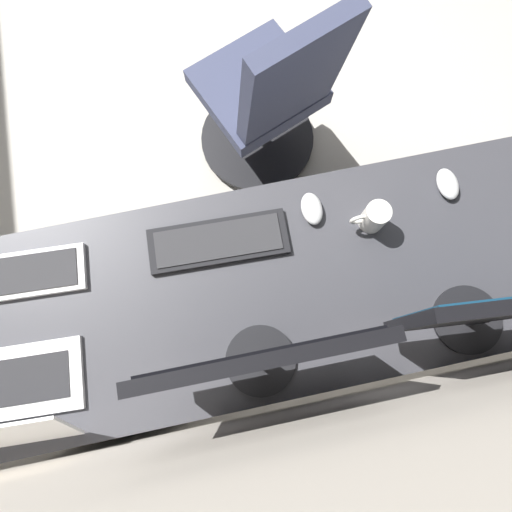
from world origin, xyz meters
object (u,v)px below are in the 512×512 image
Objects in this scene: drawer_pedestal at (135,338)px; laptop_leftmost at (15,401)px; keyboard_main at (219,241)px; office_chair at (269,101)px; monitor_primary at (263,360)px; mouse_main at (449,184)px; coffee_mug at (375,217)px; keyboard_spare at (15,276)px; mouse_spare at (313,209)px.

laptop_leftmost reaches higher than drawer_pedestal.
keyboard_main is 0.74m from office_chair.
drawer_pedestal is at bearing 26.24° from keyboard_main.
laptop_leftmost is (0.67, -0.03, -0.22)m from monitor_primary.
office_chair reaches higher than keyboard_main.
mouse_main reaches higher than keyboard_main.
drawer_pedestal is 0.81m from monitor_primary.
mouse_main is 0.91× the size of coffee_mug.
laptop_leftmost is at bearing 89.05° from keyboard_spare.
office_chair is at bearing -146.55° from keyboard_spare.
coffee_mug is at bearing 176.01° from keyboard_main.
laptop_leftmost is 1.13m from coffee_mug.
coffee_mug reaches higher than mouse_spare.
laptop_leftmost is (0.22, 0.14, 0.43)m from drawer_pedestal.
keyboard_spare is 3.74× the size of coffee_mug.
monitor_primary is 4.59× the size of coffee_mug.
monitor_primary is 5.05× the size of mouse_spare.
monitor_primary is 0.71m from laptop_leftmost.
drawer_pedestal is 0.72× the size of office_chair.
office_chair is (0.44, -0.58, -0.29)m from mouse_main.
office_chair reaches higher than coffee_mug.
coffee_mug is at bearing -164.26° from laptop_leftmost.
keyboard_spare is at bearing 1.39° from mouse_spare.
monitor_primary is 0.54× the size of office_chair.
office_chair reaches higher than drawer_pedestal.
office_chair reaches higher than keyboard_spare.
monitor_primary reaches higher than office_chair.
mouse_spare is (-0.25, -0.41, -0.25)m from monitor_primary.
monitor_primary reaches higher than laptop_leftmost.
keyboard_main is (0.05, -0.37, -0.26)m from monitor_primary.
coffee_mug is (-0.47, 0.03, 0.04)m from keyboard_main.
office_chair is (-0.30, -0.62, -0.28)m from keyboard_main.
office_chair reaches higher than laptop_leftmost.
keyboard_spare is at bearing 33.45° from office_chair.
mouse_spare is at bearing -178.61° from keyboard_spare.
keyboard_main is 0.73m from mouse_main.
mouse_main is (-1.12, -0.23, 0.40)m from drawer_pedestal.
drawer_pedestal is 1.07m from office_chair.
drawer_pedestal is 1.63× the size of keyboard_spare.
laptop_leftmost is 0.83× the size of keyboard_spare.
drawer_pedestal is 0.98m from coffee_mug.
mouse_spare is (-0.30, -0.04, 0.01)m from keyboard_main.
mouse_main is at bearing 126.76° from office_chair.
laptop_leftmost reaches higher than mouse_main.
office_chair is (-0.69, -0.81, 0.11)m from drawer_pedestal.
drawer_pedestal is 0.59m from keyboard_main.
laptop_leftmost is 0.84× the size of keyboard_main.
mouse_main is at bearing 179.07° from mouse_spare.
drawer_pedestal is 6.68× the size of mouse_main.
laptop_leftmost is at bearing 46.34° from office_chair.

